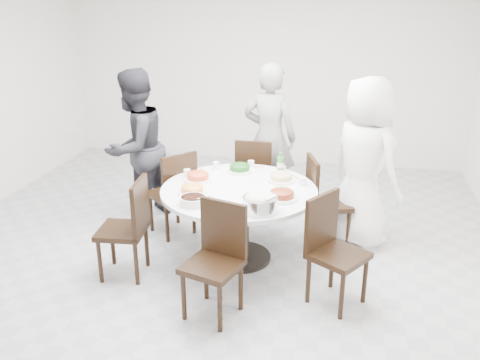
% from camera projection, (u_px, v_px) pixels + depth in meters
% --- Properties ---
extents(floor, '(6.00, 6.00, 0.01)m').
position_uv_depth(floor, '(215.00, 245.00, 5.37)').
color(floor, '#ADADB2').
rests_on(floor, ground).
extents(wall_back, '(6.00, 0.01, 2.80)m').
position_uv_depth(wall_back, '(263.00, 71.00, 7.64)').
color(wall_back, white).
rests_on(wall_back, ground).
extents(wall_front, '(6.00, 0.01, 2.80)m').
position_uv_depth(wall_front, '(33.00, 276.00, 2.13)').
color(wall_front, white).
rests_on(wall_front, ground).
extents(dining_table, '(1.50, 1.50, 0.75)m').
position_uv_depth(dining_table, '(239.00, 224.00, 4.98)').
color(dining_table, white).
rests_on(dining_table, floor).
extents(chair_ne, '(0.53, 0.53, 0.95)m').
position_uv_depth(chair_ne, '(329.00, 202.00, 5.26)').
color(chair_ne, black).
rests_on(chair_ne, floor).
extents(chair_n, '(0.42, 0.42, 0.95)m').
position_uv_depth(chair_n, '(256.00, 176.00, 6.00)').
color(chair_n, black).
rests_on(chair_n, floor).
extents(chair_nw, '(0.59, 0.59, 0.95)m').
position_uv_depth(chair_nw, '(171.00, 192.00, 5.50)').
color(chair_nw, black).
rests_on(chair_nw, floor).
extents(chair_sw, '(0.46, 0.46, 0.95)m').
position_uv_depth(chair_sw, '(122.00, 228.00, 4.67)').
color(chair_sw, black).
rests_on(chair_sw, floor).
extents(chair_s, '(0.52, 0.52, 0.95)m').
position_uv_depth(chair_s, '(212.00, 264.00, 4.06)').
color(chair_s, black).
rests_on(chair_s, floor).
extents(chair_se, '(0.58, 0.58, 0.95)m').
position_uv_depth(chair_se, '(339.00, 253.00, 4.23)').
color(chair_se, black).
rests_on(chair_se, floor).
extents(diner_right, '(1.01, 1.00, 1.76)m').
position_uv_depth(diner_right, '(364.00, 163.00, 5.16)').
color(diner_right, white).
rests_on(diner_right, floor).
extents(diner_middle, '(0.70, 0.52, 1.77)m').
position_uv_depth(diner_middle, '(270.00, 137.00, 6.04)').
color(diner_middle, black).
rests_on(diner_middle, floor).
extents(diner_left, '(0.89, 1.01, 1.75)m').
position_uv_depth(diner_left, '(135.00, 148.00, 5.68)').
color(diner_left, black).
rests_on(diner_left, floor).
extents(dish_greens, '(0.27, 0.27, 0.07)m').
position_uv_depth(dish_greens, '(240.00, 169.00, 5.29)').
color(dish_greens, white).
rests_on(dish_greens, dining_table).
extents(dish_pale, '(0.27, 0.27, 0.07)m').
position_uv_depth(dish_pale, '(281.00, 178.00, 5.03)').
color(dish_pale, white).
rests_on(dish_pale, dining_table).
extents(dish_orange, '(0.28, 0.28, 0.08)m').
position_uv_depth(dish_orange, '(198.00, 177.00, 5.05)').
color(dish_orange, white).
rests_on(dish_orange, dining_table).
extents(dish_redbrown, '(0.29, 0.29, 0.07)m').
position_uv_depth(dish_redbrown, '(282.00, 195.00, 4.60)').
color(dish_redbrown, white).
rests_on(dish_redbrown, dining_table).
extents(dish_tofu, '(0.27, 0.27, 0.07)m').
position_uv_depth(dish_tofu, '(192.00, 190.00, 4.72)').
color(dish_tofu, white).
rests_on(dish_tofu, dining_table).
extents(rice_bowl, '(0.31, 0.31, 0.13)m').
position_uv_depth(rice_bowl, '(260.00, 204.00, 4.33)').
color(rice_bowl, silver).
rests_on(rice_bowl, dining_table).
extents(soup_bowl, '(0.24, 0.24, 0.07)m').
position_uv_depth(soup_bowl, '(193.00, 200.00, 4.48)').
color(soup_bowl, white).
rests_on(soup_bowl, dining_table).
extents(beverage_bottle, '(0.07, 0.07, 0.24)m').
position_uv_depth(beverage_bottle, '(280.00, 163.00, 5.19)').
color(beverage_bottle, '#32772F').
rests_on(beverage_bottle, dining_table).
extents(tea_cups, '(0.07, 0.07, 0.08)m').
position_uv_depth(tea_cups, '(253.00, 165.00, 5.38)').
color(tea_cups, white).
rests_on(tea_cups, dining_table).
extents(chopsticks, '(0.24, 0.04, 0.01)m').
position_uv_depth(chopsticks, '(254.00, 167.00, 5.42)').
color(chopsticks, tan).
rests_on(chopsticks, dining_table).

